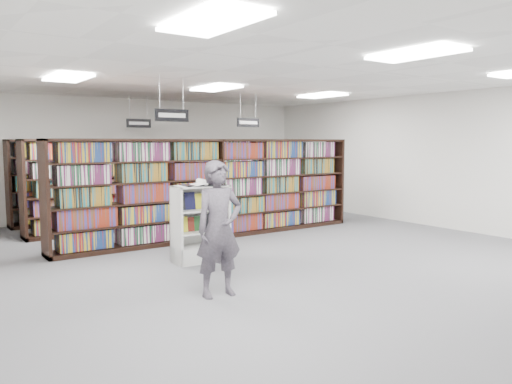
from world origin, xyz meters
TOP-DOWN VIEW (x-y plane):
  - floor at (0.00, 0.00)m, footprint 12.00×12.00m
  - ceiling at (0.00, 0.00)m, footprint 10.00×12.00m
  - wall_back at (0.00, 6.00)m, footprint 10.00×0.10m
  - wall_right at (5.00, 0.00)m, footprint 0.10×12.00m
  - bookshelf_row_near at (0.00, 2.00)m, footprint 7.00×0.60m
  - bookshelf_row_mid at (0.00, 4.00)m, footprint 7.00×0.60m
  - bookshelf_row_far at (0.00, 5.70)m, footprint 7.00×0.60m
  - aisle_sign_left at (-1.50, 1.00)m, footprint 0.65×0.02m
  - aisle_sign_right at (1.50, 3.00)m, footprint 0.65×0.02m
  - aisle_sign_center at (-0.50, 5.00)m, footprint 0.65×0.02m
  - troffer_front_left at (-3.00, -3.00)m, footprint 0.60×1.20m
  - troffer_front_center at (0.00, -3.00)m, footprint 0.60×1.20m
  - troffer_back_left at (-3.00, 2.00)m, footprint 0.60×1.20m
  - troffer_back_center at (0.00, 2.00)m, footprint 0.60×1.20m
  - troffer_back_right at (3.00, 2.00)m, footprint 0.60×1.20m
  - endcap_display at (-1.35, 0.31)m, footprint 0.96×0.51m
  - open_book at (-1.33, 0.22)m, footprint 0.74×0.50m
  - shopper at (-2.08, -1.56)m, footprint 0.69×0.48m

SIDE VIEW (x-z plane):
  - floor at x=0.00m, z-range 0.00..0.00m
  - endcap_display at x=-1.35m, z-range -0.20..1.11m
  - shopper at x=-2.08m, z-range 0.00..1.80m
  - bookshelf_row_near at x=0.00m, z-range 0.00..2.10m
  - bookshelf_row_mid at x=0.00m, z-range 0.00..2.10m
  - bookshelf_row_far at x=0.00m, z-range 0.00..2.10m
  - open_book at x=-1.33m, z-range 1.27..1.41m
  - wall_back at x=0.00m, z-range 0.00..3.20m
  - wall_right at x=5.00m, z-range 0.00..3.20m
  - aisle_sign_left at x=-1.50m, z-range 2.13..2.93m
  - aisle_sign_right at x=1.50m, z-range 2.13..2.93m
  - aisle_sign_center at x=-0.50m, z-range 2.13..2.93m
  - troffer_front_left at x=-3.00m, z-range 3.14..3.18m
  - troffer_front_center at x=0.00m, z-range 3.14..3.18m
  - troffer_back_left at x=-3.00m, z-range 3.14..3.18m
  - troffer_back_center at x=0.00m, z-range 3.14..3.18m
  - troffer_back_right at x=3.00m, z-range 3.14..3.18m
  - ceiling at x=0.00m, z-range 3.15..3.25m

